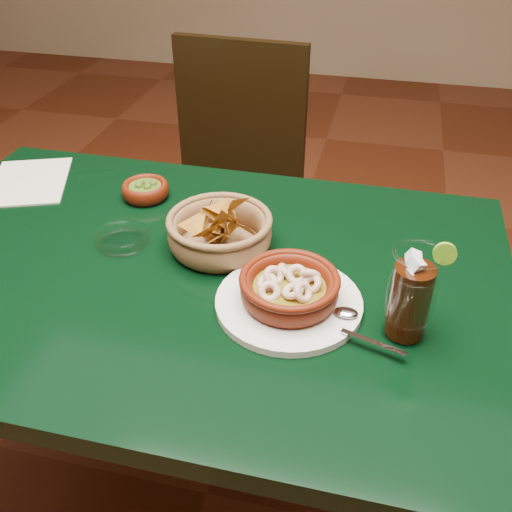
% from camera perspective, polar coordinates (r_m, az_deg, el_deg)
% --- Properties ---
extents(ground, '(7.00, 7.00, 0.00)m').
position_cam_1_polar(ground, '(1.64, -4.98, -22.56)').
color(ground, '#471C0C').
rests_on(ground, ground).
extents(dining_table, '(1.20, 0.80, 0.75)m').
position_cam_1_polar(dining_table, '(1.14, -6.64, -4.97)').
color(dining_table, black).
rests_on(dining_table, ground).
extents(dining_chair, '(0.46, 0.46, 0.94)m').
position_cam_1_polar(dining_chair, '(1.81, -2.68, 6.74)').
color(dining_chair, black).
rests_on(dining_chair, ground).
extents(shrimp_plate, '(0.33, 0.25, 0.08)m').
position_cam_1_polar(shrimp_plate, '(0.96, 3.37, -3.57)').
color(shrimp_plate, silver).
rests_on(shrimp_plate, dining_table).
extents(chip_basket, '(0.24, 0.24, 0.15)m').
position_cam_1_polar(chip_basket, '(1.10, -3.65, 2.48)').
color(chip_basket, brown).
rests_on(chip_basket, dining_table).
extents(guacamole_ramekin, '(0.12, 0.12, 0.04)m').
position_cam_1_polar(guacamole_ramekin, '(1.30, -10.99, 6.52)').
color(guacamole_ramekin, '#481205').
rests_on(guacamole_ramekin, dining_table).
extents(cola_drink, '(0.16, 0.16, 0.18)m').
position_cam_1_polar(cola_drink, '(0.91, 15.20, -3.85)').
color(cola_drink, white).
rests_on(cola_drink, dining_table).
extents(glass_ashtray, '(0.12, 0.12, 0.03)m').
position_cam_1_polar(glass_ashtray, '(1.15, -13.26, 1.70)').
color(glass_ashtray, white).
rests_on(glass_ashtray, dining_table).
extents(paper_menu, '(0.24, 0.27, 0.00)m').
position_cam_1_polar(paper_menu, '(1.45, -21.71, 6.95)').
color(paper_menu, beige).
rests_on(paper_menu, dining_table).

